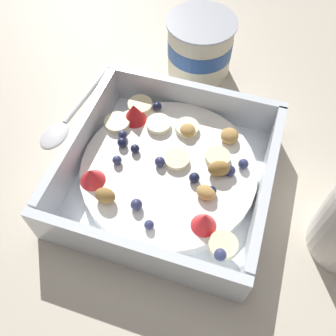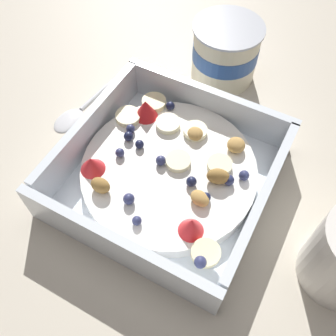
% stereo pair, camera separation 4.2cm
% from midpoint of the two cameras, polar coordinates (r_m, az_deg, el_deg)
% --- Properties ---
extents(ground_plane, '(2.40, 2.40, 0.00)m').
position_cam_midpoint_polar(ground_plane, '(0.45, 4.26, -2.73)').
color(ground_plane, beige).
extents(fruit_bowl, '(0.23, 0.23, 0.06)m').
position_cam_midpoint_polar(fruit_bowl, '(0.43, 2.77, -0.89)').
color(fruit_bowl, white).
rests_on(fruit_bowl, ground).
extents(spoon, '(0.04, 0.17, 0.01)m').
position_cam_midpoint_polar(spoon, '(0.53, -10.79, 9.03)').
color(spoon, silver).
rests_on(spoon, ground).
extents(yogurt_cup, '(0.10, 0.10, 0.08)m').
position_cam_midpoint_polar(yogurt_cup, '(0.55, 11.02, 16.88)').
color(yogurt_cup, beige).
rests_on(yogurt_cup, ground).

